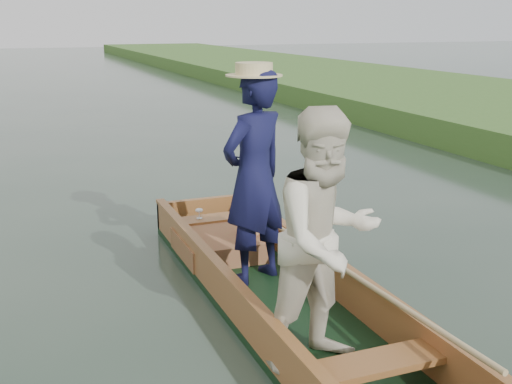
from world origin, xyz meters
name	(u,v)px	position (x,y,z in m)	size (l,w,h in m)	color
ground	(280,308)	(0.00, 0.00, 0.00)	(120.00, 120.00, 0.00)	#283D30
punt	(284,236)	(-0.07, -0.23, 0.77)	(1.21, 5.00, 2.15)	black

